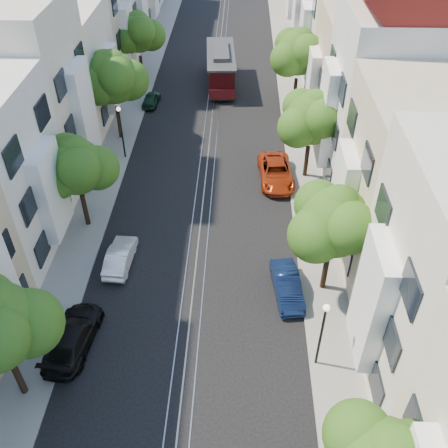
# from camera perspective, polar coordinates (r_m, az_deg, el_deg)

# --- Properties ---
(ground) EXTENTS (200.00, 200.00, 0.00)m
(ground) POSITION_cam_1_polar(r_m,az_deg,el_deg) (43.56, -1.41, 11.63)
(ground) COLOR black
(ground) RESTS_ON ground
(sidewalk_east) EXTENTS (2.50, 80.00, 0.12)m
(sidewalk_east) POSITION_cam_1_polar(r_m,az_deg,el_deg) (43.74, 8.31, 11.43)
(sidewalk_east) COLOR gray
(sidewalk_east) RESTS_ON ground
(sidewalk_west) EXTENTS (2.50, 80.00, 0.12)m
(sidewalk_west) POSITION_cam_1_polar(r_m,az_deg,el_deg) (44.52, -10.97, 11.65)
(sidewalk_west) COLOR gray
(sidewalk_west) RESTS_ON ground
(rail_left) EXTENTS (0.06, 80.00, 0.02)m
(rail_left) POSITION_cam_1_polar(r_m,az_deg,el_deg) (43.59, -2.15, 11.65)
(rail_left) COLOR gray
(rail_left) RESTS_ON ground
(rail_slot) EXTENTS (0.06, 80.00, 0.02)m
(rail_slot) POSITION_cam_1_polar(r_m,az_deg,el_deg) (43.56, -1.41, 11.64)
(rail_slot) COLOR gray
(rail_slot) RESTS_ON ground
(rail_right) EXTENTS (0.06, 80.00, 0.02)m
(rail_right) POSITION_cam_1_polar(r_m,az_deg,el_deg) (43.53, -0.67, 11.63)
(rail_right) COLOR gray
(rail_right) RESTS_ON ground
(lane_line) EXTENTS (0.08, 80.00, 0.01)m
(lane_line) POSITION_cam_1_polar(r_m,az_deg,el_deg) (43.56, -1.41, 11.63)
(lane_line) COLOR tan
(lane_line) RESTS_ON ground
(townhouses_east) EXTENTS (7.75, 72.00, 12.00)m
(townhouses_east) POSITION_cam_1_polar(r_m,az_deg,el_deg) (42.29, 15.51, 17.10)
(townhouses_east) COLOR beige
(townhouses_east) RESTS_ON ground
(townhouses_west) EXTENTS (7.75, 72.00, 11.76)m
(townhouses_west) POSITION_cam_1_polar(r_m,az_deg,el_deg) (43.64, -18.05, 17.17)
(townhouses_west) COLOR silver
(townhouses_west) RESTS_ON ground
(tree_e_b) EXTENTS (4.93, 4.08, 6.68)m
(tree_e_b) POSITION_cam_1_polar(r_m,az_deg,el_deg) (25.47, 12.59, 0.07)
(tree_e_b) COLOR black
(tree_e_b) RESTS_ON ground
(tree_e_c) EXTENTS (4.84, 3.99, 6.52)m
(tree_e_c) POSITION_cam_1_polar(r_m,az_deg,el_deg) (34.60, 10.08, 11.66)
(tree_e_c) COLOR black
(tree_e_c) RESTS_ON ground
(tree_e_d) EXTENTS (5.01, 4.16, 6.85)m
(tree_e_d) POSITION_cam_1_polar(r_m,az_deg,el_deg) (44.44, 8.62, 18.72)
(tree_e_d) COLOR black
(tree_e_d) RESTS_ON ground
(tree_w_b) EXTENTS (4.72, 3.87, 6.27)m
(tree_w_b) POSITION_cam_1_polar(r_m,az_deg,el_deg) (30.71, -16.49, 6.17)
(tree_w_b) COLOR black
(tree_w_b) RESTS_ON ground
(tree_w_c) EXTENTS (5.13, 4.28, 7.09)m
(tree_w_c) POSITION_cam_1_polar(r_m,az_deg,el_deg) (39.70, -12.54, 15.91)
(tree_w_c) COLOR black
(tree_w_c) RESTS_ON ground
(tree_w_d) EXTENTS (4.84, 3.99, 6.52)m
(tree_w_d) POSITION_cam_1_polar(r_m,az_deg,el_deg) (49.88, -9.76, 20.64)
(tree_w_d) COLOR black
(tree_w_d) RESTS_ON ground
(lamp_east) EXTENTS (0.32, 0.32, 4.16)m
(lamp_east) POSITION_cam_1_polar(r_m,az_deg,el_deg) (23.18, 11.22, -11.42)
(lamp_east) COLOR black
(lamp_east) RESTS_ON ground
(lamp_west) EXTENTS (0.32, 0.32, 4.16)m
(lamp_west) POSITION_cam_1_polar(r_m,az_deg,el_deg) (37.88, -11.72, 11.03)
(lamp_west) COLOR black
(lamp_west) RESTS_ON ground
(cable_car) EXTENTS (3.11, 8.40, 3.17)m
(cable_car) POSITION_cam_1_polar(r_m,az_deg,el_deg) (49.42, -0.36, 17.62)
(cable_car) COLOR black
(cable_car) RESTS_ON ground
(parked_car_e_mid) EXTENTS (1.83, 3.97, 1.26)m
(parked_car_e_mid) POSITION_cam_1_polar(r_m,az_deg,el_deg) (27.61, 7.22, -7.01)
(parked_car_e_mid) COLOR #0B1738
(parked_car_e_mid) RESTS_ON ground
(parked_car_e_far) EXTENTS (2.62, 5.11, 1.38)m
(parked_car_e_far) POSITION_cam_1_polar(r_m,az_deg,el_deg) (35.89, 5.95, 5.89)
(parked_car_e_far) COLOR #9A2C0E
(parked_car_e_far) RESTS_ON ground
(parked_car_w_near) EXTENTS (2.37, 4.85, 1.36)m
(parked_car_w_near) POSITION_cam_1_polar(r_m,az_deg,el_deg) (26.22, -16.90, -12.19)
(parked_car_w_near) COLOR black
(parked_car_w_near) RESTS_ON ground
(parked_car_w_mid) EXTENTS (1.46, 3.73, 1.21)m
(parked_car_w_mid) POSITION_cam_1_polar(r_m,az_deg,el_deg) (29.68, -11.78, -3.64)
(parked_car_w_mid) COLOR white
(parked_car_w_mid) RESTS_ON ground
(parked_car_w_far) EXTENTS (1.48, 3.24, 1.08)m
(parked_car_w_far) POSITION_cam_1_polar(r_m,az_deg,el_deg) (46.61, -8.32, 13.96)
(parked_car_w_far) COLOR black
(parked_car_w_far) RESTS_ON ground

